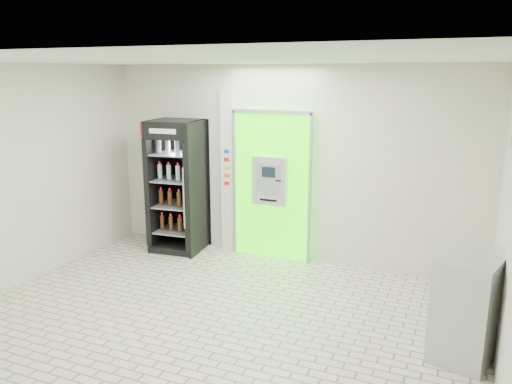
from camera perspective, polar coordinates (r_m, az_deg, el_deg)
The scene contains 7 objects.
ground at distance 6.03m, azimuth -5.14°, elevation -15.01°, with size 6.00×6.00×0.00m, color beige.
room_shell at distance 5.40m, azimuth -5.55°, elevation 2.44°, with size 6.00×6.00×6.00m.
atm_assembly at distance 7.76m, azimuth 1.86°, elevation 0.83°, with size 1.30×0.24×2.33m.
pillar at distance 8.08m, azimuth -3.20°, elevation 2.26°, with size 0.22×0.11×2.60m.
beverage_cooler at distance 8.24m, azimuth -8.89°, elevation 0.41°, with size 0.87×0.81×2.14m.
steel_cabinet at distance 5.66m, azimuth 23.16°, elevation -11.87°, with size 0.77×0.94×1.10m.
exit_sign at distance 6.10m, azimuth 27.19°, elevation 4.94°, with size 0.02×0.22×0.26m.
Camera 1 is at (2.57, -4.64, 2.87)m, focal length 35.00 mm.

